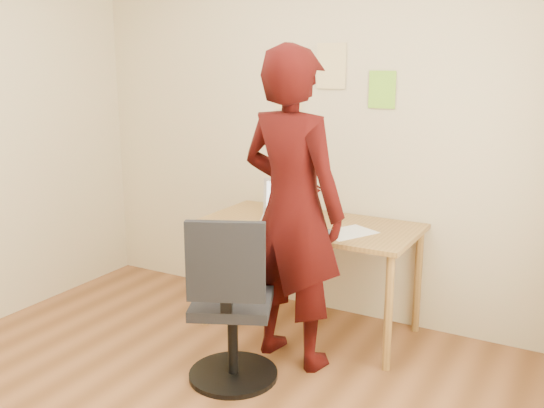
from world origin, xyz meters
The scene contains 10 objects.
room centered at (0.00, 0.00, 1.35)m, with size 3.58×3.58×2.78m.
desk centered at (0.21, 1.38, 0.65)m, with size 1.40×0.70×0.74m.
laptop centered at (0.04, 1.39, 0.79)m, with size 0.44×0.42×0.25m.
paper_sheet centered at (0.52, 1.28, 0.74)m, with size 0.23×0.33×0.00m, color white.
phone centered at (0.44, 1.20, 0.75)m, with size 0.10×0.15×0.01m.
wall_note_left centered at (-0.14, 1.74, 1.59)m, with size 0.21×0.00×0.30m, color #ECD08D.
wall_note_mid centered at (0.18, 1.74, 1.74)m, with size 0.21×0.00×0.30m, color #ECD08D.
wall_note_right centered at (0.54, 1.74, 1.59)m, with size 0.18×0.00×0.24m, color #87D730.
office_chair centered at (0.15, 0.51, 0.42)m, with size 0.57×0.58×0.98m.
person centered at (0.30, 0.95, 0.93)m, with size 0.68×0.45×1.87m, color #310806.
Camera 1 is at (1.86, -2.08, 1.78)m, focal length 40.00 mm.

